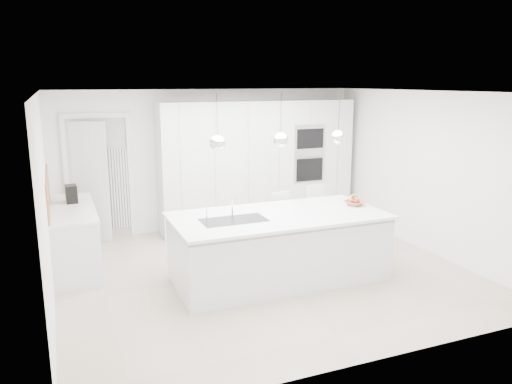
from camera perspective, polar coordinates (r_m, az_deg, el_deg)
name	(u,v)px	position (r m, az deg, el deg)	size (l,w,h in m)	color
floor	(264,272)	(7.13, 0.91, -9.15)	(5.50, 5.50, 0.00)	#BAA894
wall_back	(211,159)	(9.09, -5.22, 3.73)	(5.50, 5.50, 0.00)	white
wall_left	(45,204)	(6.26, -22.93, -1.27)	(5.00, 5.00, 0.00)	white
ceiling	(265,92)	(6.63, 0.99, 11.37)	(5.50, 5.50, 0.00)	white
tall_cabinets	(258,165)	(9.09, 0.19, 3.14)	(3.60, 0.60, 2.30)	white
oven_stack	(310,153)	(9.16, 6.16, 4.41)	(0.62, 0.04, 1.05)	#A5A5A8
doorway_frame	(100,180)	(8.74, -17.45, 1.35)	(1.11, 0.08, 2.13)	white
hallway_door	(84,183)	(8.68, -19.05, 1.03)	(0.82, 0.04, 2.00)	white
radiator	(120,189)	(8.80, -15.30, 0.38)	(0.32, 0.04, 1.40)	white
left_base_cabinets	(74,239)	(7.63, -20.08, -5.06)	(0.60, 1.80, 0.86)	white
left_worktop	(71,208)	(7.51, -20.34, -1.78)	(0.62, 1.82, 0.04)	white
oak_backsplash	(48,191)	(7.45, -22.70, 0.05)	(0.02, 1.80, 0.50)	#A96F46
island_base	(280,249)	(6.76, 2.71, -6.51)	(2.80, 1.20, 0.86)	white
island_worktop	(278,216)	(6.67, 2.57, -2.73)	(2.84, 1.40, 0.04)	white
island_sink	(234,226)	(6.41, -2.55, -3.93)	(0.84, 0.44, 0.18)	#3F3F42
island_tap	(232,205)	(6.55, -2.75, -1.49)	(0.02, 0.02, 0.30)	white
pendant_left	(217,143)	(6.13, -4.42, 5.60)	(0.20, 0.20, 0.20)	white
pendant_mid	(281,140)	(6.43, 2.84, 5.96)	(0.20, 0.20, 0.20)	white
pendant_right	(338,137)	(6.83, 9.37, 6.19)	(0.20, 0.20, 0.20)	white
fruit_bowl	(355,203)	(7.27, 11.23, -1.24)	(0.27, 0.27, 0.07)	#A96F46
espresso_machine	(71,194)	(7.76, -20.35, -0.20)	(0.15, 0.24, 0.26)	black
bar_stool_left	(284,226)	(7.60, 3.18, -3.86)	(0.32, 0.45, 0.98)	white
bar_stool_right	(319,217)	(8.10, 7.25, -2.85)	(0.33, 0.46, 1.00)	white
apple_a	(356,202)	(7.20, 11.35, -1.10)	(0.08, 0.08, 0.08)	#A22415
apple_b	(357,201)	(7.22, 11.47, -1.05)	(0.08, 0.08, 0.08)	#A22415
apple_c	(353,200)	(7.26, 11.01, -0.95)	(0.08, 0.08, 0.08)	#A22415
banana_bunch	(354,198)	(7.24, 11.15, -0.64)	(0.21, 0.21, 0.03)	gold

